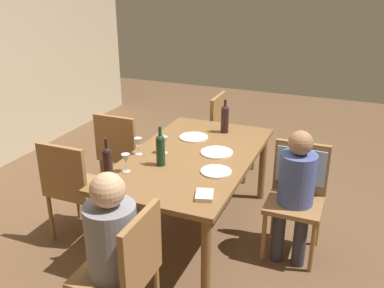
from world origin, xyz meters
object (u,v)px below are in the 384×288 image
(wine_glass_near_left, at_px, (126,159))
(wine_glass_near_right, at_px, (138,143))
(wine_bottle_short_olive, at_px, (108,163))
(dinner_plate_host, at_px, (217,152))
(wine_glass_centre, at_px, (164,141))
(chair_right_end, at_px, (227,130))
(person_man_bearded, at_px, (109,245))
(dinner_plate_guest_right, at_px, (216,171))
(wine_bottle_dark_red, at_px, (161,149))
(chair_far_left, at_px, (73,184))
(person_woman_host, at_px, (296,186))
(wine_bottle_tall_green, at_px, (225,118))
(dinner_plate_guest_left, at_px, (194,137))
(chair_left_end, at_px, (126,267))
(dining_table, at_px, (192,163))
(chair_near, at_px, (298,183))
(chair_far_right, at_px, (122,150))

(wine_glass_near_left, height_order, wine_glass_near_right, same)
(wine_bottle_short_olive, height_order, dinner_plate_host, wine_bottle_short_olive)
(wine_glass_centre, bearing_deg, wine_glass_near_left, 165.88)
(wine_glass_centre, height_order, dinner_plate_host, wine_glass_centre)
(chair_right_end, xyz_separation_m, dinner_plate_host, (-1.16, -0.27, 0.22))
(person_man_bearded, distance_m, dinner_plate_guest_right, 1.09)
(wine_bottle_dark_red, distance_m, dinner_plate_guest_right, 0.48)
(chair_right_end, relative_size, dinner_plate_guest_right, 3.79)
(chair_far_left, relative_size, chair_right_end, 1.00)
(wine_glass_centre, xyz_separation_m, wine_glass_near_right, (-0.11, 0.19, 0.00))
(person_woman_host, xyz_separation_m, wine_bottle_tall_green, (0.66, 0.80, 0.26))
(person_woman_host, xyz_separation_m, wine_glass_near_right, (-0.13, 1.31, 0.22))
(dinner_plate_host, height_order, dinner_plate_guest_left, same)
(chair_left_end, xyz_separation_m, chair_right_end, (2.55, 0.17, 0.00))
(dining_table, bearing_deg, dinner_plate_guest_left, 19.87)
(person_woman_host, relative_size, wine_glass_centre, 7.30)
(person_woman_host, height_order, wine_bottle_tall_green, person_woman_host)
(wine_bottle_dark_red, bearing_deg, person_woman_host, -76.17)
(dinner_plate_guest_left, bearing_deg, wine_glass_near_right, 151.64)
(wine_glass_near_left, height_order, dinner_plate_guest_right, wine_glass_near_left)
(chair_right_end, xyz_separation_m, wine_glass_near_right, (-1.43, 0.34, 0.32))
(chair_near, bearing_deg, dinner_plate_host, 0.74)
(chair_near, xyz_separation_m, dinner_plate_host, (-0.01, 0.70, 0.16))
(dinner_plate_guest_left, bearing_deg, person_man_bearded, -176.19)
(chair_left_end, xyz_separation_m, chair_far_left, (0.78, 0.97, 0.00))
(person_woman_host, xyz_separation_m, wine_glass_centre, (-0.02, 1.13, 0.22))
(chair_right_end, xyz_separation_m, dinner_plate_guest_right, (-1.52, -0.39, 0.22))
(dinner_plate_host, distance_m, dinner_plate_guest_right, 0.38)
(wine_glass_near_right, bearing_deg, person_man_bearded, -160.29)
(chair_near, distance_m, wine_glass_centre, 1.17)
(person_man_bearded, height_order, wine_bottle_dark_red, person_man_bearded)
(person_woman_host, xyz_separation_m, dinner_plate_guest_right, (-0.22, 0.59, 0.12))
(chair_far_right, bearing_deg, wine_bottle_dark_red, -39.19)
(person_man_bearded, xyz_separation_m, wine_glass_centre, (1.22, 0.21, 0.19))
(chair_far_left, height_order, person_man_bearded, person_man_bearded)
(chair_right_end, height_order, person_man_bearded, person_man_bearded)
(chair_far_right, bearing_deg, dinner_plate_guest_left, 4.64)
(wine_bottle_tall_green, height_order, wine_bottle_dark_red, wine_bottle_dark_red)
(wine_bottle_tall_green, bearing_deg, dinner_plate_guest_left, 139.16)
(person_man_bearded, height_order, dinner_plate_host, person_man_bearded)
(chair_far_left, bearing_deg, chair_far_right, 90.00)
(wine_glass_centre, bearing_deg, chair_left_end, -165.13)
(wine_glass_near_left, xyz_separation_m, dinner_plate_guest_left, (0.87, -0.21, -0.10))
(chair_far_left, xyz_separation_m, chair_far_right, (0.80, 0.00, 0.00))
(chair_left_end, height_order, wine_glass_centre, chair_left_end)
(person_man_bearded, xyz_separation_m, dinner_plate_guest_left, (1.65, 0.11, 0.09))
(wine_glass_near_right, bearing_deg, dining_table, -69.42)
(chair_far_left, relative_size, wine_glass_near_right, 6.17)
(chair_near, bearing_deg, person_woman_host, 90.00)
(dining_table, height_order, dinner_plate_host, dinner_plate_host)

